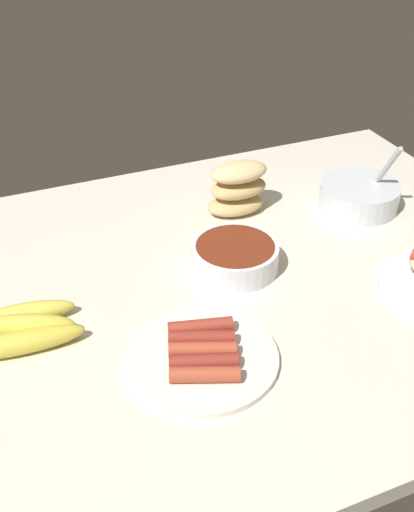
{
  "coord_description": "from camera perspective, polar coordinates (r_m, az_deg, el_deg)",
  "views": [
    {
      "loc": [
        -37.12,
        -78.34,
        64.66
      ],
      "look_at": [
        -2.44,
        4.15,
        3.0
      ],
      "focal_mm": 44.05,
      "sensor_mm": 36.0,
      "label": 1
    }
  ],
  "objects": [
    {
      "name": "ground_plane",
      "position": [
        1.09,
        2.03,
        -2.81
      ],
      "size": [
        120.0,
        90.0,
        3.0
      ],
      "primitive_type": "cube",
      "color": "silver"
    },
    {
      "name": "bowl_coleslaw",
      "position": [
        1.31,
        13.66,
        5.45
      ],
      "size": [
        15.99,
        15.99,
        15.35
      ],
      "color": "silver",
      "rests_on": "ground_plane"
    },
    {
      "name": "bread_stack",
      "position": [
        1.25,
        2.8,
        6.16
      ],
      "size": [
        12.58,
        7.61,
        10.8
      ],
      "color": "tan",
      "rests_on": "ground_plane"
    },
    {
      "name": "plate_sausages",
      "position": [
        0.92,
        -0.4,
        -8.97
      ],
      "size": [
        22.34,
        22.34,
        3.28
      ],
      "color": "white",
      "rests_on": "ground_plane"
    },
    {
      "name": "banana_bunch",
      "position": [
        0.99,
        -16.32,
        -6.35
      ],
      "size": [
        18.84,
        11.9,
        3.96
      ],
      "color": "#E5D14C",
      "rests_on": "ground_plane"
    },
    {
      "name": "bowl_chili",
      "position": [
        1.1,
        2.55,
        0.03
      ],
      "size": [
        15.27,
        15.27,
        4.75
      ],
      "color": "white",
      "rests_on": "ground_plane"
    }
  ]
}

